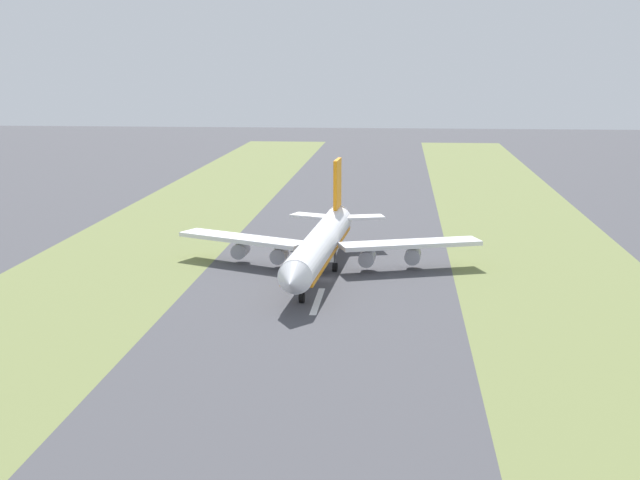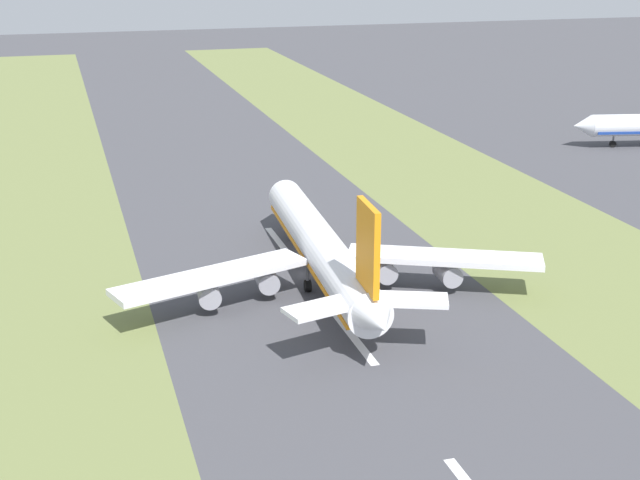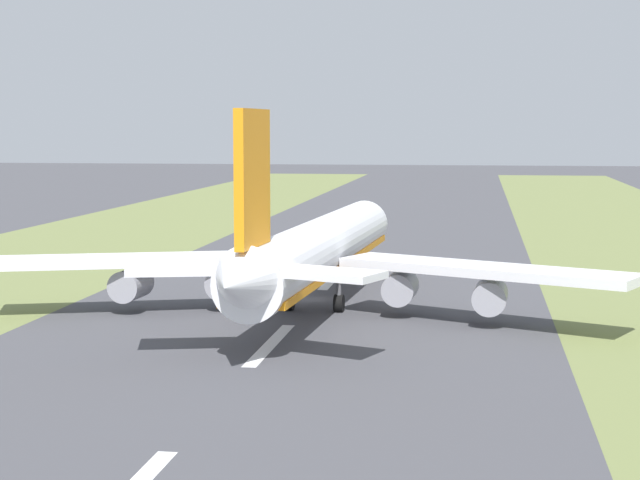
# 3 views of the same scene
# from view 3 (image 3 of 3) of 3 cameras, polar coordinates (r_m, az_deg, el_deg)

# --- Properties ---
(ground_plane) EXTENTS (800.00, 800.00, 0.00)m
(ground_plane) POSITION_cam_3_polar(r_m,az_deg,el_deg) (116.46, -0.37, -3.20)
(ground_plane) COLOR #424247
(centreline_dash_mid) EXTENTS (1.20, 18.00, 0.01)m
(centreline_dash_mid) POSITION_cam_3_polar(r_m,az_deg,el_deg) (93.08, -2.66, -5.58)
(centreline_dash_mid) COLOR silver
(centreline_dash_mid) RESTS_ON ground
(centreline_dash_far) EXTENTS (1.20, 18.00, 0.01)m
(centreline_dash_far) POSITION_cam_3_polar(r_m,az_deg,el_deg) (131.98, 0.69, -2.09)
(centreline_dash_far) COLOR silver
(centreline_dash_far) RESTS_ON ground
(airplane_main_jet) EXTENTS (64.02, 67.21, 20.20)m
(airplane_main_jet) POSITION_cam_3_polar(r_m,az_deg,el_deg) (109.52, -0.21, -0.61)
(airplane_main_jet) COLOR white
(airplane_main_jet) RESTS_ON ground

